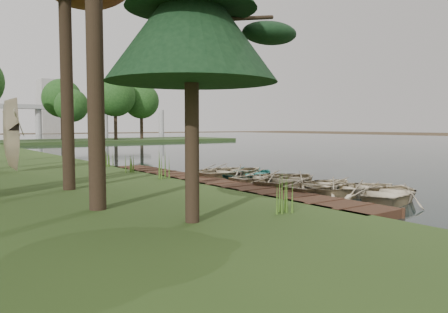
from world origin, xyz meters
TOP-DOWN VIEW (x-y plane):
  - ground at (0.00, 0.00)m, footprint 300.00×300.00m
  - water at (30.00, 20.00)m, footprint 130.00×200.00m
  - boardwalk at (-1.60, 0.00)m, footprint 1.60×16.00m
  - peninsula at (8.00, 50.00)m, footprint 50.00×14.00m
  - far_trees at (4.67, 50.00)m, footprint 45.60×5.60m
  - bridge at (12.31, 120.00)m, footprint 95.90×4.00m
  - building_a at (30.00, 140.00)m, footprint 10.00×8.00m
  - rowboat_0 at (1.25, -6.28)m, footprint 3.93×3.34m
  - rowboat_1 at (1.16, -4.89)m, footprint 3.90×3.26m
  - rowboat_2 at (0.72, -3.86)m, footprint 3.78×2.94m
  - rowboat_3 at (0.82, -2.08)m, footprint 4.29×3.63m
  - rowboat_4 at (0.78, -0.93)m, footprint 3.54×2.64m
  - rowboat_5 at (1.18, 0.65)m, footprint 3.80×3.21m
  - rowboat_6 at (0.75, 1.48)m, footprint 4.09×3.16m
  - rowboat_7 at (1.09, 2.94)m, footprint 3.31×2.61m
  - stored_rowboat at (-7.16, 8.24)m, footprint 3.52×2.53m
  - reeds_0 at (-3.81, -6.42)m, footprint 0.60×0.60m
  - reeds_1 at (-2.75, 1.55)m, footprint 0.60×0.60m
  - reeds_2 at (-2.85, 4.75)m, footprint 0.60×0.60m
  - reeds_3 at (-2.60, 8.25)m, footprint 0.60×0.60m

SIDE VIEW (x-z plane):
  - ground at x=0.00m, z-range 0.00..0.00m
  - water at x=30.00m, z-range 0.00..0.05m
  - boardwalk at x=-1.60m, z-range 0.00..0.30m
  - peninsula at x=8.00m, z-range 0.00..0.45m
  - rowboat_7 at x=1.09m, z-range 0.05..0.67m
  - rowboat_5 at x=1.18m, z-range 0.05..0.72m
  - rowboat_0 at x=1.25m, z-range 0.05..0.74m
  - rowboat_1 at x=1.16m, z-range 0.05..0.74m
  - rowboat_4 at x=0.78m, z-range 0.05..0.75m
  - rowboat_2 at x=0.72m, z-range 0.05..0.77m
  - rowboat_3 at x=0.82m, z-range 0.05..0.81m
  - rowboat_6 at x=0.75m, z-range 0.05..0.83m
  - stored_rowboat at x=-7.16m, z-range 0.30..1.03m
  - reeds_2 at x=-2.85m, z-range 0.30..1.16m
  - reeds_3 at x=-2.60m, z-range 0.30..1.18m
  - reeds_0 at x=-3.81m, z-range 0.30..1.28m
  - reeds_1 at x=-2.75m, z-range 0.30..1.45m
  - far_trees at x=4.67m, z-range 2.03..10.83m
  - bridge at x=12.31m, z-range 2.78..11.38m
  - building_a at x=30.00m, z-range 0.00..18.00m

